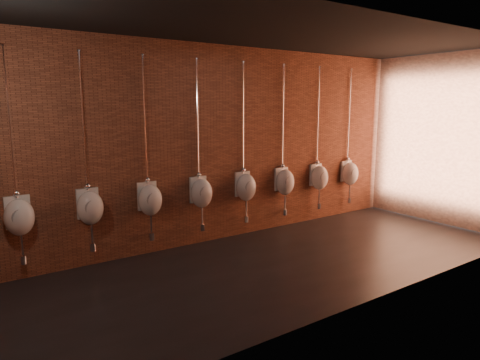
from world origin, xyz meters
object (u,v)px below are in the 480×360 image
(urinal_3, at_px, (201,192))
(urinal_2, at_px, (150,199))
(urinal_6, at_px, (319,177))
(urinal_7, at_px, (350,173))
(urinal_1, at_px, (90,207))
(urinal_0, at_px, (19,216))
(urinal_5, at_px, (285,181))
(urinal_4, at_px, (246,186))

(urinal_3, bearing_deg, urinal_2, 180.00)
(urinal_6, relative_size, urinal_7, 1.00)
(urinal_1, bearing_deg, urinal_0, 180.00)
(urinal_5, bearing_deg, urinal_7, 0.00)
(urinal_2, relative_size, urinal_3, 1.00)
(urinal_5, relative_size, urinal_6, 1.00)
(urinal_2, height_order, urinal_7, same)
(urinal_6, xyz_separation_m, urinal_7, (0.87, 0.00, 0.00))
(urinal_1, height_order, urinal_2, same)
(urinal_0, bearing_deg, urinal_5, 0.00)
(urinal_4, distance_m, urinal_5, 0.87)
(urinal_1, relative_size, urinal_2, 1.00)
(urinal_1, bearing_deg, urinal_5, 0.00)
(urinal_5, distance_m, urinal_6, 0.87)
(urinal_0, bearing_deg, urinal_2, 0.00)
(urinal_2, distance_m, urinal_4, 1.74)
(urinal_2, xyz_separation_m, urinal_6, (3.49, 0.00, 0.00))
(urinal_0, height_order, urinal_5, same)
(urinal_0, relative_size, urinal_6, 1.00)
(urinal_6, bearing_deg, urinal_3, 180.00)
(urinal_7, bearing_deg, urinal_1, 180.00)
(urinal_1, relative_size, urinal_4, 1.00)
(urinal_7, bearing_deg, urinal_6, 180.00)
(urinal_7, bearing_deg, urinal_0, 180.00)
(urinal_0, distance_m, urinal_6, 5.23)
(urinal_1, distance_m, urinal_4, 2.62)
(urinal_5, bearing_deg, urinal_2, 180.00)
(urinal_3, relative_size, urinal_5, 1.00)
(urinal_1, distance_m, urinal_6, 4.36)
(urinal_7, bearing_deg, urinal_3, 180.00)
(urinal_1, distance_m, urinal_7, 5.23)
(urinal_2, xyz_separation_m, urinal_5, (2.62, 0.00, 0.00))
(urinal_0, height_order, urinal_1, same)
(urinal_2, distance_m, urinal_5, 2.62)
(urinal_0, relative_size, urinal_3, 1.00)
(urinal_2, bearing_deg, urinal_6, 0.00)
(urinal_0, xyz_separation_m, urinal_3, (2.62, 0.00, 0.00))
(urinal_0, height_order, urinal_7, same)
(urinal_3, relative_size, urinal_6, 1.00)
(urinal_5, distance_m, urinal_7, 1.74)
(urinal_3, bearing_deg, urinal_1, 180.00)
(urinal_0, xyz_separation_m, urinal_6, (5.23, 0.00, 0.00))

